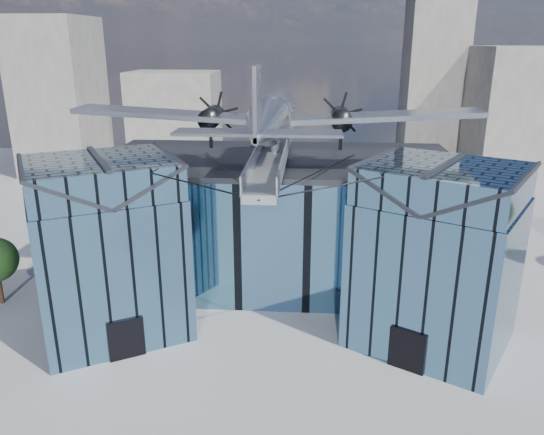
{
  "coord_description": "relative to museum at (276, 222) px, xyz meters",
  "views": [
    {
      "loc": [
        2.53,
        -32.17,
        18.63
      ],
      "look_at": [
        0.0,
        2.0,
        7.2
      ],
      "focal_mm": 35.0,
      "sensor_mm": 36.0,
      "label": 1
    }
  ],
  "objects": [
    {
      "name": "ground_plane",
      "position": [
        -0.0,
        -5.82,
        -5.54
      ],
      "size": [
        120.0,
        120.0,
        0.0
      ],
      "primitive_type": "plane",
      "color": "gray"
    },
    {
      "name": "museum",
      "position": [
        0.0,
        0.0,
        0.0
      ],
      "size": [
        32.88,
        24.5,
        17.6
      ],
      "color": "teal",
      "rests_on": "ground"
    },
    {
      "name": "bg_towers",
      "position": [
        1.45,
        44.67,
        4.47
      ],
      "size": [
        77.0,
        24.5,
        26.0
      ],
      "color": "slate",
      "rests_on": "ground"
    }
  ]
}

